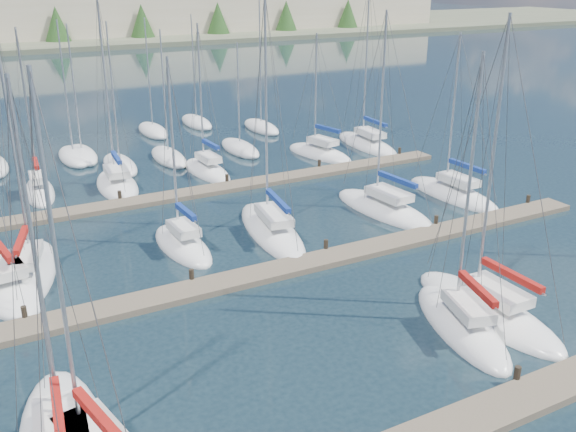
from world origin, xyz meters
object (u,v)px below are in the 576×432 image
sailboat_n (40,192)px  sailboat_k (272,230)px  sailboat_i (31,273)px  sailboat_j (183,245)px  sailboat_e (487,310)px  sailboat_o (117,185)px  sailboat_p (207,171)px  sailboat_h (4,285)px  sailboat_l (384,209)px  sailboat_q (320,154)px  sailboat_d (462,325)px  sailboat_r (367,144)px  sailboat_m (453,194)px

sailboat_n → sailboat_k: 18.25m
sailboat_i → sailboat_k: sailboat_k is taller
sailboat_j → sailboat_i: (-8.25, 0.33, 0.01)m
sailboat_e → sailboat_o: 28.73m
sailboat_p → sailboat_h: bearing=-142.8°
sailboat_e → sailboat_i: size_ratio=1.00×
sailboat_n → sailboat_e: 31.96m
sailboat_o → sailboat_i: bearing=-116.8°
sailboat_l → sailboat_q: size_ratio=1.23×
sailboat_d → sailboat_h: size_ratio=0.93×
sailboat_q → sailboat_n: bearing=166.2°
sailboat_l → sailboat_i: 22.07m
sailboat_q → sailboat_o: size_ratio=0.76×
sailboat_d → sailboat_r: size_ratio=0.85×
sailboat_n → sailboat_d: (13.67, -28.32, -0.02)m
sailboat_q → sailboat_e: (-7.22, -27.07, 0.01)m
sailboat_m → sailboat_d: (-11.98, -13.89, 0.01)m
sailboat_p → sailboat_i: size_ratio=0.86×
sailboat_m → sailboat_e: (-9.99, -13.43, 0.01)m
sailboat_h → sailboat_r: 35.12m
sailboat_j → sailboat_m: 19.91m
sailboat_n → sailboat_o: 5.39m
sailboat_r → sailboat_n: bearing=-176.3°
sailboat_r → sailboat_l: bearing=-117.2°
sailboat_k → sailboat_n: bearing=137.5°
sailboat_d → sailboat_k: bearing=115.8°
sailboat_j → sailboat_m: sailboat_m is taller
sailboat_j → sailboat_m: bearing=-3.2°
sailboat_k → sailboat_j: bearing=-175.2°
sailboat_j → sailboat_k: sailboat_k is taller
sailboat_l → sailboat_d: (-5.88, -13.78, 0.01)m
sailboat_m → sailboat_d: bearing=-131.8°
sailboat_q → sailboat_r: (5.39, 0.59, 0.01)m
sailboat_m → sailboat_k: 14.36m
sailboat_q → sailboat_d: sailboat_d is taller
sailboat_j → sailboat_r: size_ratio=0.77×
sailboat_d → sailboat_i: bearing=153.8°
sailboat_l → sailboat_n: 24.37m
sailboat_p → sailboat_o: sailboat_o is taller
sailboat_q → sailboat_h: 29.99m
sailboat_p → sailboat_k: 13.48m
sailboat_l → sailboat_r: sailboat_r is taller
sailboat_e → sailboat_d: size_ratio=1.11×
sailboat_n → sailboat_r: 28.27m
sailboat_e → sailboat_h: size_ratio=1.03×
sailboat_j → sailboat_h: size_ratio=0.84×
sailboat_m → sailboat_h: (-29.52, 0.07, 0.00)m
sailboat_q → sailboat_d: 29.04m
sailboat_e → sailboat_i: 23.09m
sailboat_p → sailboat_m: (13.20, -13.51, -0.01)m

